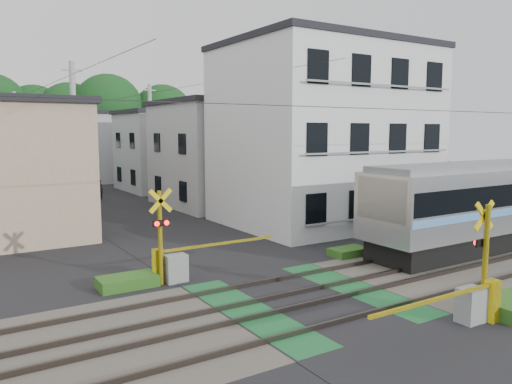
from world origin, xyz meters
TOP-DOWN VIEW (x-y plane):
  - ground at (0.00, 0.00)m, footprint 120.00×120.00m
  - track_bed at (0.00, 0.00)m, footprint 120.00×120.00m
  - crossing_signal_near at (2.59, -3.65)m, footprint 4.74×0.65m
  - crossing_signal_far at (-2.59, 3.65)m, footprint 4.74×0.65m
  - apartment_block at (8.50, 9.49)m, footprint 10.20×8.36m
  - houses_row at (0.25, 25.92)m, footprint 22.07×31.35m
  - tree_hill at (-0.78, 47.83)m, footprint 40.00×13.71m
  - catenary at (6.00, 0.03)m, footprint 60.00×5.04m
  - utility_poles at (-1.05, 23.01)m, footprint 7.90×42.00m
  - pedestrian at (0.49, 24.09)m, footprint 0.61×0.47m
  - weed_patches at (1.76, -0.09)m, footprint 10.25×8.80m

SIDE VIEW (x-z plane):
  - ground at x=0.00m, z-range 0.00..0.00m
  - track_bed at x=0.00m, z-range -0.03..0.11m
  - weed_patches at x=1.76m, z-range -0.02..0.38m
  - crossing_signal_near at x=2.59m, z-range -0.83..2.25m
  - crossing_signal_far at x=-2.59m, z-range -0.83..2.25m
  - pedestrian at x=0.49m, z-range 0.00..1.51m
  - houses_row at x=0.25m, z-range -0.16..6.64m
  - catenary at x=6.00m, z-range 0.20..7.20m
  - utility_poles at x=-1.05m, z-range 0.08..8.08m
  - apartment_block at x=8.50m, z-range 0.01..9.31m
  - tree_hill at x=-0.78m, z-range 0.08..11.62m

